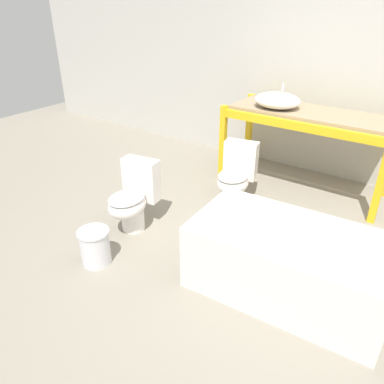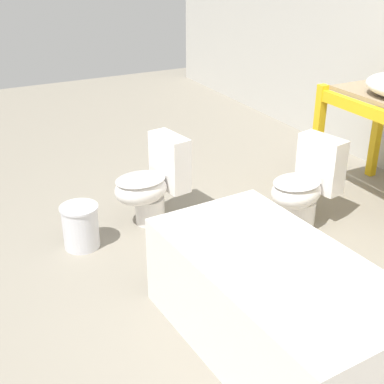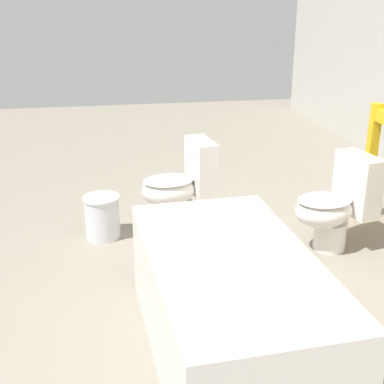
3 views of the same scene
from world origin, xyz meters
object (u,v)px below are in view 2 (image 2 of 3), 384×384
toilet_near (152,182)px  bucket_white (81,226)px  bathtub_main (274,297)px  toilet_far (305,185)px

toilet_near → bucket_white: bearing=-88.3°
bathtub_main → toilet_far: 1.44m
toilet_near → bucket_white: 0.64m
bathtub_main → toilet_far: (-1.02, 1.01, 0.01)m
bathtub_main → toilet_near: size_ratio=2.22×
bathtub_main → bucket_white: (-1.49, -0.61, -0.15)m
toilet_far → bathtub_main: bearing=-56.5°
toilet_far → bucket_white: (-0.47, -1.62, -0.16)m
bathtub_main → toilet_far: toilet_far is taller
bucket_white → toilet_near: bearing=100.3°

